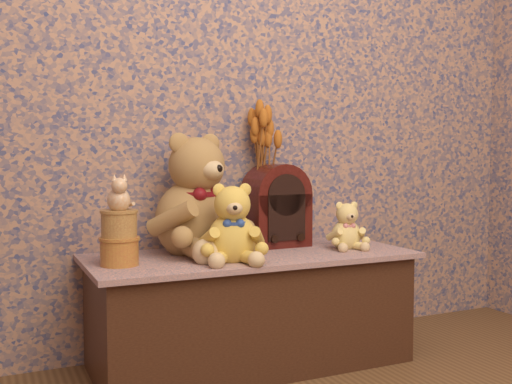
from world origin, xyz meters
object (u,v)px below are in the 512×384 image
(teddy_medium, at_px, (232,219))
(ceramic_vase, at_px, (262,222))
(cathedral_radio, at_px, (276,205))
(biscuit_tin_lower, at_px, (119,252))
(cat_figurine, at_px, (119,192))
(teddy_small, at_px, (346,223))
(teddy_large, at_px, (193,189))

(teddy_medium, relative_size, ceramic_vase, 1.53)
(cathedral_radio, relative_size, biscuit_tin_lower, 2.62)
(cat_figurine, bearing_deg, cathedral_radio, 20.30)
(ceramic_vase, bearing_deg, biscuit_tin_lower, -161.03)
(ceramic_vase, distance_m, biscuit_tin_lower, 0.68)
(cat_figurine, bearing_deg, biscuit_tin_lower, 0.00)
(teddy_small, bearing_deg, cathedral_radio, 151.60)
(teddy_medium, distance_m, biscuit_tin_lower, 0.41)
(teddy_large, bearing_deg, cat_figurine, -177.03)
(biscuit_tin_lower, distance_m, cat_figurine, 0.21)
(teddy_small, xyz_separation_m, cat_figurine, (-0.91, 0.01, 0.15))
(teddy_medium, xyz_separation_m, biscuit_tin_lower, (-0.38, 0.08, -0.10))
(cat_figurine, bearing_deg, teddy_medium, -6.15)
(teddy_large, xyz_separation_m, teddy_medium, (0.07, -0.22, -0.10))
(teddy_large, distance_m, biscuit_tin_lower, 0.40)
(ceramic_vase, relative_size, biscuit_tin_lower, 1.49)
(cathedral_radio, bearing_deg, biscuit_tin_lower, -167.45)
(cathedral_radio, height_order, biscuit_tin_lower, cathedral_radio)
(teddy_large, relative_size, ceramic_vase, 2.54)
(cathedral_radio, height_order, ceramic_vase, cathedral_radio)
(teddy_medium, bearing_deg, teddy_small, 22.82)
(teddy_small, distance_m, ceramic_vase, 0.35)
(cathedral_radio, bearing_deg, cat_figurine, -167.45)
(ceramic_vase, height_order, biscuit_tin_lower, ceramic_vase)
(teddy_medium, bearing_deg, ceramic_vase, 64.44)
(teddy_medium, bearing_deg, cat_figurine, -177.15)
(ceramic_vase, bearing_deg, teddy_large, -166.07)
(teddy_large, distance_m, ceramic_vase, 0.37)
(teddy_small, distance_m, biscuit_tin_lower, 0.91)
(teddy_small, bearing_deg, ceramic_vase, 149.90)
(teddy_medium, bearing_deg, cathedral_radio, 55.33)
(cathedral_radio, relative_size, ceramic_vase, 1.75)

